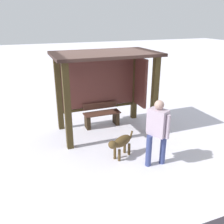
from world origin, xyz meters
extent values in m
plane|color=silver|center=(0.00, 0.00, 0.00)|extent=(60.00, 60.00, 0.00)
cube|color=#3D3017|center=(-1.31, -0.68, 1.19)|extent=(0.17, 0.17, 2.39)
cube|color=#3D3017|center=(1.31, -0.68, 1.19)|extent=(0.17, 0.17, 2.39)
cube|color=#3D3017|center=(-1.31, 0.68, 1.19)|extent=(0.17, 0.17, 2.39)
cube|color=#3D3017|center=(1.31, 0.68, 1.19)|extent=(0.17, 0.17, 2.39)
cube|color=#31201B|center=(0.00, 0.00, 2.43)|extent=(3.02, 1.78, 0.09)
cube|color=#5A2C26|center=(0.00, 0.68, 1.41)|extent=(2.44, 0.08, 1.58)
cube|color=#3D3017|center=(0.00, 0.66, 0.56)|extent=(2.44, 0.06, 0.08)
cube|color=#5A2C26|center=(1.31, 0.24, 1.41)|extent=(0.08, 0.75, 1.58)
cube|color=#4B2C22|center=(0.00, 0.38, 0.46)|extent=(1.20, 0.42, 0.03)
cube|color=#4B2C22|center=(0.00, 0.57, 0.66)|extent=(1.14, 0.04, 0.20)
cube|color=black|center=(0.50, 0.38, 0.22)|extent=(0.12, 0.35, 0.45)
cube|color=black|center=(-0.50, 0.38, 0.22)|extent=(0.12, 0.35, 0.45)
cube|color=#BBA6B8|center=(0.48, -2.25, 1.13)|extent=(0.43, 0.51, 0.64)
sphere|color=tan|center=(0.48, -2.25, 1.56)|extent=(0.22, 0.22, 0.22)
cylinder|color=navy|center=(0.29, -2.23, 0.40)|extent=(0.19, 0.19, 0.81)
cylinder|color=navy|center=(0.67, -2.27, 0.40)|extent=(0.19, 0.19, 0.81)
cylinder|color=#BBA6B8|center=(0.36, -2.01, 1.10)|extent=(0.12, 0.12, 0.58)
cylinder|color=#BBA6B8|center=(0.60, -2.49, 1.10)|extent=(0.12, 0.12, 0.58)
ellipsoid|color=#513C1F|center=(-0.14, -1.63, 0.45)|extent=(0.67, 0.50, 0.27)
sphere|color=#513C1F|center=(-0.48, -1.80, 0.51)|extent=(0.20, 0.20, 0.20)
cylinder|color=#513C1F|center=(0.19, -1.46, 0.49)|extent=(0.14, 0.10, 0.21)
cylinder|color=#513C1F|center=(-0.35, -1.66, 0.16)|extent=(0.07, 0.07, 0.32)
cylinder|color=#513C1F|center=(-0.29, -1.79, 0.16)|extent=(0.07, 0.07, 0.32)
cylinder|color=#513C1F|center=(0.00, -1.47, 0.16)|extent=(0.07, 0.07, 0.32)
cylinder|color=#513C1F|center=(0.07, -1.61, 0.16)|extent=(0.07, 0.07, 0.32)
camera|label=1|loc=(-2.36, -6.64, 3.38)|focal=38.78mm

